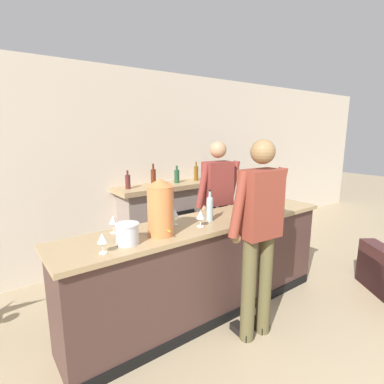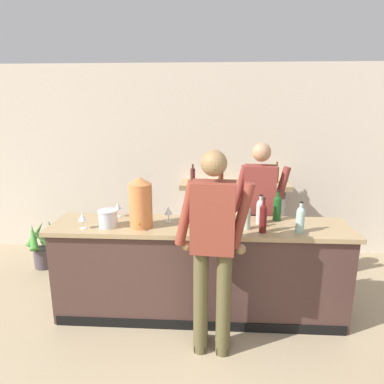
# 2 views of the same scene
# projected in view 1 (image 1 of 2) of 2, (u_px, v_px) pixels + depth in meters

# --- Properties ---
(wall_back_panel) EXTENTS (12.00, 0.07, 2.75)m
(wall_back_panel) POSITION_uv_depth(u_px,v_px,m) (137.00, 167.00, 4.40)
(wall_back_panel) COLOR beige
(wall_back_panel) RESTS_ON ground_plane
(bar_counter) EXTENTS (3.01, 0.64, 1.01)m
(bar_counter) POSITION_uv_depth(u_px,v_px,m) (205.00, 267.00, 3.12)
(bar_counter) COLOR #462E29
(bar_counter) RESTS_ON ground_plane
(fireplace_stone) EXTENTS (1.52, 0.52, 1.44)m
(fireplace_stone) POSITION_uv_depth(u_px,v_px,m) (165.00, 220.00, 4.54)
(fireplace_stone) COLOR gray
(fireplace_stone) RESTS_ON ground_plane
(person_customer) EXTENTS (0.66, 0.33, 1.83)m
(person_customer) POSITION_uv_depth(u_px,v_px,m) (259.00, 232.00, 2.64)
(person_customer) COLOR brown
(person_customer) RESTS_ON ground_plane
(person_bartender) EXTENTS (0.65, 0.34, 1.77)m
(person_bartender) POSITION_uv_depth(u_px,v_px,m) (217.00, 203.00, 3.86)
(person_bartender) COLOR #3F414A
(person_bartender) RESTS_ON ground_plane
(copper_dispenser) EXTENTS (0.23, 0.27, 0.50)m
(copper_dispenser) POSITION_uv_depth(u_px,v_px,m) (161.00, 207.00, 2.57)
(copper_dispenser) COLOR #D1763F
(copper_dispenser) RESTS_ON bar_counter
(ice_bucket_steel) EXTENTS (0.19, 0.19, 0.17)m
(ice_bucket_steel) POSITION_uv_depth(u_px,v_px,m) (127.00, 234.00, 2.39)
(ice_bucket_steel) COLOR silver
(ice_bucket_steel) RESTS_ON bar_counter
(wine_bottle_chardonnay_pale) EXTENTS (0.07, 0.07, 0.34)m
(wine_bottle_chardonnay_pale) POSITION_uv_depth(u_px,v_px,m) (259.00, 201.00, 3.20)
(wine_bottle_chardonnay_pale) COLOR #541414
(wine_bottle_chardonnay_pale) RESTS_ON bar_counter
(wine_bottle_cabernet_heavy) EXTENTS (0.07, 0.07, 0.28)m
(wine_bottle_cabernet_heavy) POSITION_uv_depth(u_px,v_px,m) (244.00, 204.00, 3.19)
(wine_bottle_cabernet_heavy) COLOR #ADBBAA
(wine_bottle_cabernet_heavy) RESTS_ON bar_counter
(wine_bottle_burgundy_dark) EXTENTS (0.08, 0.08, 0.32)m
(wine_bottle_burgundy_dark) POSITION_uv_depth(u_px,v_px,m) (247.00, 194.00, 3.61)
(wine_bottle_burgundy_dark) COLOR #194A1D
(wine_bottle_burgundy_dark) RESTS_ON bar_counter
(wine_bottle_merlot_tall) EXTENTS (0.08, 0.08, 0.30)m
(wine_bottle_merlot_tall) POSITION_uv_depth(u_px,v_px,m) (242.00, 198.00, 3.42)
(wine_bottle_merlot_tall) COLOR #B1ABAC
(wine_bottle_merlot_tall) RESTS_ON bar_counter
(wine_bottle_riesling_slim) EXTENTS (0.08, 0.08, 0.30)m
(wine_bottle_riesling_slim) POSITION_uv_depth(u_px,v_px,m) (278.00, 198.00, 3.42)
(wine_bottle_riesling_slim) COLOR #9CBCAF
(wine_bottle_riesling_slim) RESTS_ON bar_counter
(wine_bottle_rose_blush) EXTENTS (0.07, 0.07, 0.32)m
(wine_bottle_rose_blush) POSITION_uv_depth(u_px,v_px,m) (210.00, 207.00, 3.00)
(wine_bottle_rose_blush) COLOR #9CB5BB
(wine_bottle_rose_blush) RESTS_ON bar_counter
(wine_glass_front_left) EXTENTS (0.08, 0.08, 0.16)m
(wine_glass_front_left) POSITION_uv_depth(u_px,v_px,m) (201.00, 215.00, 2.83)
(wine_glass_front_left) COLOR silver
(wine_glass_front_left) RESTS_ON bar_counter
(wine_glass_back_row) EXTENTS (0.08, 0.08, 0.16)m
(wine_glass_back_row) POSITION_uv_depth(u_px,v_px,m) (175.00, 213.00, 2.87)
(wine_glass_back_row) COLOR silver
(wine_glass_back_row) RESTS_ON bar_counter
(wine_glass_front_right) EXTENTS (0.08, 0.08, 0.16)m
(wine_glass_front_right) POSITION_uv_depth(u_px,v_px,m) (102.00, 239.00, 2.20)
(wine_glass_front_right) COLOR silver
(wine_glass_front_right) RESTS_ON bar_counter
(wine_glass_mid_counter) EXTENTS (0.07, 0.07, 0.16)m
(wine_glass_mid_counter) POSITION_uv_depth(u_px,v_px,m) (113.00, 221.00, 2.64)
(wine_glass_mid_counter) COLOR silver
(wine_glass_mid_counter) RESTS_ON bar_counter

